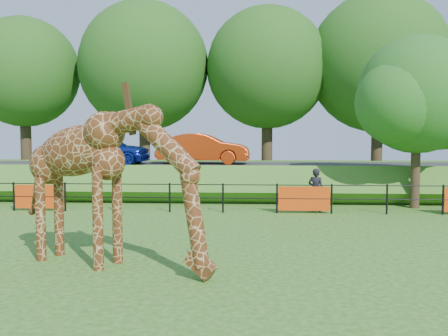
# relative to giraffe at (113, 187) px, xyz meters

# --- Properties ---
(ground) EXTENTS (90.00, 90.00, 0.00)m
(ground) POSITION_rel_giraffe_xyz_m (1.95, -0.30, -1.79)
(ground) COLOR #235C17
(ground) RESTS_ON ground
(giraffe) EXTENTS (4.97, 2.83, 3.58)m
(giraffe) POSITION_rel_giraffe_xyz_m (0.00, 0.00, 0.00)
(giraffe) COLOR #582C12
(giraffe) RESTS_ON ground
(perimeter_fence) EXTENTS (28.07, 0.10, 1.10)m
(perimeter_fence) POSITION_rel_giraffe_xyz_m (1.95, 7.70, -1.24)
(perimeter_fence) COLOR black
(perimeter_fence) RESTS_ON ground
(embankment) EXTENTS (40.00, 9.00, 1.30)m
(embankment) POSITION_rel_giraffe_xyz_m (1.95, 15.20, -1.14)
(embankment) COLOR #235C17
(embankment) RESTS_ON ground
(road) EXTENTS (40.00, 5.00, 0.12)m
(road) POSITION_rel_giraffe_xyz_m (1.95, 13.70, -0.43)
(road) COLOR #2C2C2E
(road) RESTS_ON embankment
(car_blue) EXTENTS (4.63, 2.13, 1.54)m
(car_blue) POSITION_rel_giraffe_xyz_m (-4.37, 13.85, 0.40)
(car_blue) COLOR #142BA3
(car_blue) RESTS_ON road
(car_red) EXTENTS (4.69, 1.82, 1.52)m
(car_red) POSITION_rel_giraffe_xyz_m (0.55, 14.26, 0.39)
(car_red) COLOR #BD370D
(car_red) RESTS_ON road
(visitor) EXTENTS (0.70, 0.59, 1.64)m
(visitor) POSITION_rel_giraffe_xyz_m (5.43, 8.24, -0.97)
(visitor) COLOR black
(visitor) RESTS_ON ground
(tree_east) EXTENTS (5.40, 4.71, 6.76)m
(tree_east) POSITION_rel_giraffe_xyz_m (9.54, 9.33, 2.49)
(tree_east) COLOR #362818
(tree_east) RESTS_ON ground
(bg_tree_line) EXTENTS (37.30, 8.80, 11.82)m
(bg_tree_line) POSITION_rel_giraffe_xyz_m (3.84, 21.70, 5.40)
(bg_tree_line) COLOR #362818
(bg_tree_line) RESTS_ON ground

